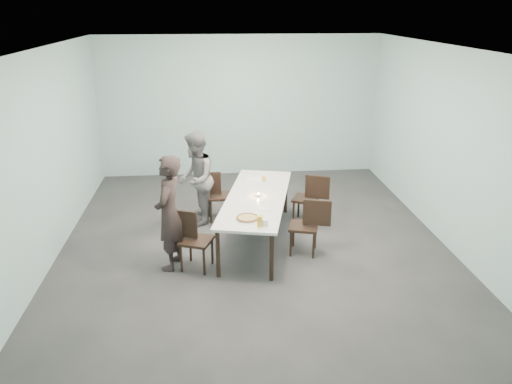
{
  "coord_description": "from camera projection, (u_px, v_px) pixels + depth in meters",
  "views": [
    {
      "loc": [
        -0.63,
        -7.21,
        3.55
      ],
      "look_at": [
        0.0,
        -0.43,
        1.0
      ],
      "focal_mm": 35.0,
      "sensor_mm": 36.0,
      "label": 1
    }
  ],
  "objects": [
    {
      "name": "table",
      "position": [
        256.0,
        200.0,
        7.81
      ],
      "size": [
        1.46,
        2.74,
        0.75
      ],
      "rotation": [
        0.0,
        0.0,
        -0.23
      ],
      "color": "white",
      "rests_on": "ground"
    },
    {
      "name": "menu",
      "position": [
        254.0,
        179.0,
        8.55
      ],
      "size": [
        0.34,
        0.28,
        0.01
      ],
      "primitive_type": "cube",
      "rotation": [
        0.0,
        0.0,
        -0.23
      ],
      "color": "silver",
      "rests_on": "table"
    },
    {
      "name": "chair_far_right",
      "position": [
        311.0,
        196.0,
        8.52
      ],
      "size": [
        0.65,
        0.56,
        0.87
      ],
      "rotation": [
        0.0,
        0.0,
        2.72
      ],
      "color": "black",
      "rests_on": "ground"
    },
    {
      "name": "tealight",
      "position": [
        258.0,
        195.0,
        7.79
      ],
      "size": [
        0.06,
        0.06,
        0.05
      ],
      "color": "silver",
      "rests_on": "table"
    },
    {
      "name": "side_plate",
      "position": [
        264.0,
        209.0,
        7.31
      ],
      "size": [
        0.18,
        0.18,
        0.01
      ],
      "primitive_type": "cylinder",
      "color": "white",
      "rests_on": "table"
    },
    {
      "name": "beer_glass",
      "position": [
        260.0,
        221.0,
        6.71
      ],
      "size": [
        0.08,
        0.08,
        0.15
      ],
      "primitive_type": "cylinder",
      "color": "gold",
      "rests_on": "table"
    },
    {
      "name": "room_shell",
      "position": [
        253.0,
        116.0,
        7.31
      ],
      "size": [
        6.02,
        7.02,
        3.01
      ],
      "color": "#ACD5D9",
      "rests_on": "ground"
    },
    {
      "name": "ground",
      "position": [
        254.0,
        241.0,
        8.02
      ],
      "size": [
        7.0,
        7.0,
        0.0
      ],
      "primitive_type": "plane",
      "color": "#333335",
      "rests_on": "ground"
    },
    {
      "name": "diner_near",
      "position": [
        169.0,
        213.0,
        6.96
      ],
      "size": [
        0.53,
        0.68,
        1.67
      ],
      "primitive_type": "imported",
      "rotation": [
        0.0,
        0.0,
        -1.8
      ],
      "color": "black",
      "rests_on": "ground"
    },
    {
      "name": "chair_near_right",
      "position": [
        309.0,
        223.0,
        7.46
      ],
      "size": [
        0.65,
        0.52,
        0.87
      ],
      "rotation": [
        0.0,
        0.0,
        2.86
      ],
      "color": "black",
      "rests_on": "ground"
    },
    {
      "name": "water_tumbler",
      "position": [
        265.0,
        223.0,
        6.74
      ],
      "size": [
        0.08,
        0.08,
        0.09
      ],
      "primitive_type": "cylinder",
      "color": "silver",
      "rests_on": "table"
    },
    {
      "name": "chair_near_left",
      "position": [
        191.0,
        235.0,
        7.04
      ],
      "size": [
        0.65,
        0.54,
        0.87
      ],
      "rotation": [
        0.0,
        0.0,
        -0.35
      ],
      "color": "black",
      "rests_on": "ground"
    },
    {
      "name": "amber_tumbler",
      "position": [
        264.0,
        179.0,
        8.47
      ],
      "size": [
        0.07,
        0.07,
        0.08
      ],
      "primitive_type": "cylinder",
      "color": "gold",
      "rests_on": "table"
    },
    {
      "name": "pizza",
      "position": [
        248.0,
        218.0,
        6.96
      ],
      "size": [
        0.34,
        0.34,
        0.04
      ],
      "color": "white",
      "rests_on": "table"
    },
    {
      "name": "diner_far",
      "position": [
        196.0,
        179.0,
        8.42
      ],
      "size": [
        0.68,
        0.83,
        1.6
      ],
      "primitive_type": "imported",
      "rotation": [
        0.0,
        0.0,
        -1.66
      ],
      "color": "slate",
      "rests_on": "ground"
    },
    {
      "name": "chair_far_left",
      "position": [
        215.0,
        192.0,
        8.67
      ],
      "size": [
        0.61,
        0.42,
        0.87
      ],
      "rotation": [
        0.0,
        0.0,
        0.0
      ],
      "color": "black",
      "rests_on": "ground"
    }
  ]
}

